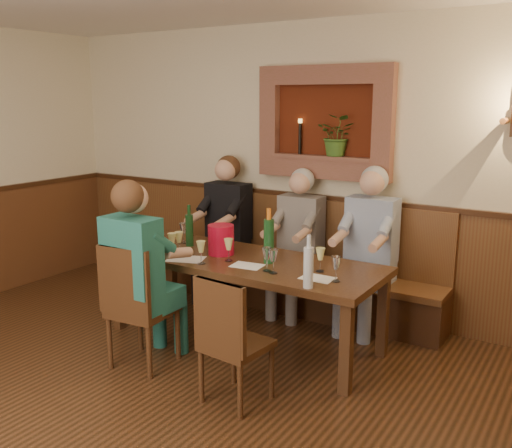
{
  "coord_description": "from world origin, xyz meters",
  "views": [
    {
      "loc": [
        2.57,
        -2.02,
        2.08
      ],
      "look_at": [
        0.1,
        1.9,
        1.05
      ],
      "focal_mm": 40.0,
      "sensor_mm": 36.0,
      "label": 1
    }
  ],
  "objects_px": {
    "chair_near_left": "(142,330)",
    "bench": "(295,277)",
    "dining_table": "(243,267)",
    "person_bench_right": "(367,263)",
    "chair_near_right": "(235,365)",
    "spittoon_bucket": "(221,240)",
    "person_bench_mid": "(296,255)",
    "wine_bottle_green_b": "(189,229)",
    "water_bottle": "(308,266)",
    "person_chair_front": "(142,289)",
    "wine_bottle_green_a": "(269,240)",
    "person_bench_left": "(223,240)"
  },
  "relations": [
    {
      "from": "chair_near_left",
      "to": "bench",
      "type": "bearing_deg",
      "value": 70.67
    },
    {
      "from": "dining_table",
      "to": "person_bench_right",
      "type": "bearing_deg",
      "value": 46.82
    },
    {
      "from": "chair_near_right",
      "to": "spittoon_bucket",
      "type": "xyz_separation_m",
      "value": [
        -0.74,
        0.89,
        0.61
      ]
    },
    {
      "from": "bench",
      "to": "spittoon_bucket",
      "type": "relative_size",
      "value": 11.65
    },
    {
      "from": "person_bench_mid",
      "to": "chair_near_left",
      "type": "bearing_deg",
      "value": -106.59
    },
    {
      "from": "chair_near_right",
      "to": "dining_table",
      "type": "bearing_deg",
      "value": 125.6
    },
    {
      "from": "bench",
      "to": "person_bench_mid",
      "type": "bearing_deg",
      "value": -59.18
    },
    {
      "from": "wine_bottle_green_b",
      "to": "water_bottle",
      "type": "distance_m",
      "value": 1.53
    },
    {
      "from": "bench",
      "to": "person_chair_front",
      "type": "distance_m",
      "value": 1.79
    },
    {
      "from": "bench",
      "to": "wine_bottle_green_a",
      "type": "relative_size",
      "value": 6.58
    },
    {
      "from": "person_chair_front",
      "to": "wine_bottle_green_a",
      "type": "xyz_separation_m",
      "value": [
        0.68,
        0.78,
        0.32
      ]
    },
    {
      "from": "dining_table",
      "to": "chair_near_left",
      "type": "xyz_separation_m",
      "value": [
        -0.42,
        -0.8,
        -0.38
      ]
    },
    {
      "from": "person_bench_mid",
      "to": "bench",
      "type": "bearing_deg",
      "value": 120.82
    },
    {
      "from": "person_bench_mid",
      "to": "wine_bottle_green_b",
      "type": "bearing_deg",
      "value": -133.16
    },
    {
      "from": "person_bench_mid",
      "to": "person_bench_right",
      "type": "relative_size",
      "value": 0.95
    },
    {
      "from": "bench",
      "to": "water_bottle",
      "type": "height_order",
      "value": "water_bottle"
    },
    {
      "from": "bench",
      "to": "spittoon_bucket",
      "type": "height_order",
      "value": "bench"
    },
    {
      "from": "spittoon_bucket",
      "to": "wine_bottle_green_b",
      "type": "bearing_deg",
      "value": 169.88
    },
    {
      "from": "wine_bottle_green_a",
      "to": "dining_table",
      "type": "bearing_deg",
      "value": -179.86
    },
    {
      "from": "chair_near_left",
      "to": "chair_near_right",
      "type": "distance_m",
      "value": 0.94
    },
    {
      "from": "person_bench_left",
      "to": "wine_bottle_green_a",
      "type": "xyz_separation_m",
      "value": [
        1.05,
        -0.83,
        0.32
      ]
    },
    {
      "from": "chair_near_right",
      "to": "person_chair_front",
      "type": "bearing_deg",
      "value": 179.39
    },
    {
      "from": "person_chair_front",
      "to": "spittoon_bucket",
      "type": "relative_size",
      "value": 5.8
    },
    {
      "from": "person_bench_left",
      "to": "bench",
      "type": "bearing_deg",
      "value": 7.71
    },
    {
      "from": "person_bench_left",
      "to": "water_bottle",
      "type": "xyz_separation_m",
      "value": [
        1.61,
        -1.22,
        0.28
      ]
    },
    {
      "from": "water_bottle",
      "to": "wine_bottle_green_b",
      "type": "bearing_deg",
      "value": 162.09
    },
    {
      "from": "wine_bottle_green_a",
      "to": "water_bottle",
      "type": "xyz_separation_m",
      "value": [
        0.56,
        -0.39,
        -0.03
      ]
    },
    {
      "from": "chair_near_right",
      "to": "spittoon_bucket",
      "type": "bearing_deg",
      "value": 135.39
    },
    {
      "from": "bench",
      "to": "water_bottle",
      "type": "bearing_deg",
      "value": -58.44
    },
    {
      "from": "dining_table",
      "to": "bench",
      "type": "distance_m",
      "value": 1.01
    },
    {
      "from": "chair_near_right",
      "to": "wine_bottle_green_a",
      "type": "relative_size",
      "value": 2.02
    },
    {
      "from": "person_bench_right",
      "to": "bench",
      "type": "bearing_deg",
      "value": 172.17
    },
    {
      "from": "chair_near_left",
      "to": "person_bench_left",
      "type": "distance_m",
      "value": 1.71
    },
    {
      "from": "person_bench_mid",
      "to": "spittoon_bucket",
      "type": "relative_size",
      "value": 5.53
    },
    {
      "from": "dining_table",
      "to": "person_bench_right",
      "type": "relative_size",
      "value": 1.61
    },
    {
      "from": "person_bench_left",
      "to": "person_bench_right",
      "type": "distance_m",
      "value": 1.58
    },
    {
      "from": "person_bench_right",
      "to": "spittoon_bucket",
      "type": "height_order",
      "value": "person_bench_right"
    },
    {
      "from": "person_bench_mid",
      "to": "spittoon_bucket",
      "type": "xyz_separation_m",
      "value": [
        -0.3,
        -0.82,
        0.29
      ]
    },
    {
      "from": "chair_near_right",
      "to": "wine_bottle_green_a",
      "type": "bearing_deg",
      "value": 111.59
    },
    {
      "from": "bench",
      "to": "chair_near_right",
      "type": "xyz_separation_m",
      "value": [
        0.51,
        -1.82,
        -0.06
      ]
    },
    {
      "from": "spittoon_bucket",
      "to": "wine_bottle_green_b",
      "type": "distance_m",
      "value": 0.41
    },
    {
      "from": "chair_near_right",
      "to": "person_bench_left",
      "type": "relative_size",
      "value": 0.61
    },
    {
      "from": "dining_table",
      "to": "wine_bottle_green_b",
      "type": "xyz_separation_m",
      "value": [
        -0.64,
        0.09,
        0.23
      ]
    },
    {
      "from": "person_bench_left",
      "to": "person_bench_mid",
      "type": "height_order",
      "value": "person_bench_left"
    },
    {
      "from": "chair_near_left",
      "to": "person_chair_front",
      "type": "height_order",
      "value": "person_chair_front"
    },
    {
      "from": "bench",
      "to": "chair_near_left",
      "type": "height_order",
      "value": "bench"
    },
    {
      "from": "dining_table",
      "to": "person_bench_left",
      "type": "height_order",
      "value": "person_bench_left"
    },
    {
      "from": "dining_table",
      "to": "person_bench_left",
      "type": "bearing_deg",
      "value": 133.71
    },
    {
      "from": "person_bench_left",
      "to": "person_chair_front",
      "type": "height_order",
      "value": "person_bench_left"
    },
    {
      "from": "dining_table",
      "to": "person_bench_left",
      "type": "relative_size",
      "value": 1.6
    }
  ]
}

